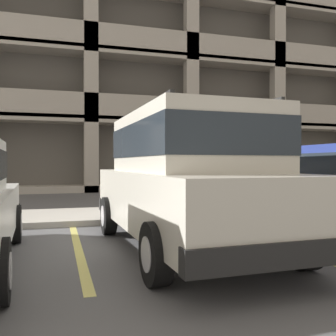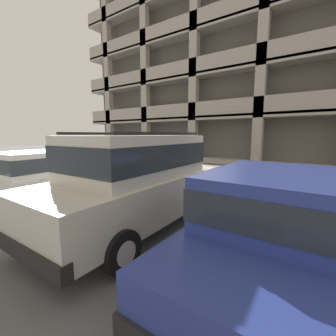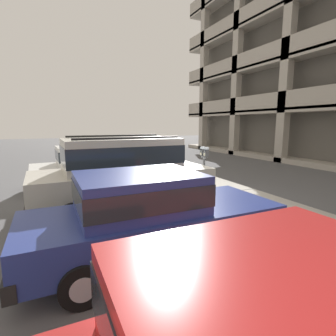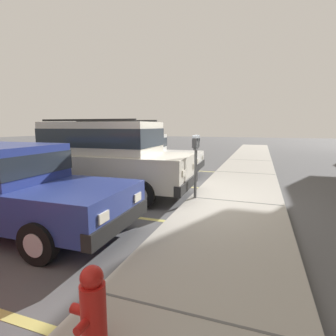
{
  "view_description": "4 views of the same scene",
  "coord_description": "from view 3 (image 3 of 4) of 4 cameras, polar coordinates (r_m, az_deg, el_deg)",
  "views": [
    {
      "loc": [
        -1.79,
        -7.34,
        1.25
      ],
      "look_at": [
        0.23,
        -0.57,
        1.16
      ],
      "focal_mm": 40.0,
      "sensor_mm": 36.0,
      "label": 1
    },
    {
      "loc": [
        3.26,
        -5.66,
        1.99
      ],
      "look_at": [
        -0.27,
        -0.72,
        1.08
      ],
      "focal_mm": 24.0,
      "sensor_mm": 36.0,
      "label": 2
    },
    {
      "loc": [
        6.85,
        -3.94,
        2.35
      ],
      "look_at": [
        -0.26,
        -0.74,
        1.03
      ],
      "focal_mm": 28.0,
      "sensor_mm": 36.0,
      "label": 3
    },
    {
      "loc": [
        6.14,
        1.81,
        1.86
      ],
      "look_at": [
        -0.26,
        -0.46,
        0.78
      ],
      "focal_mm": 28.0,
      "sensor_mm": 36.0,
      "label": 4
    }
  ],
  "objects": [
    {
      "name": "parking_meter_near",
      "position": [
        8.13,
        7.86,
        1.84
      ],
      "size": [
        0.35,
        0.12,
        1.54
      ],
      "color": "#595B60",
      "rests_on": "sidewalk"
    },
    {
      "name": "parking_stall_lines",
      "position": [
        6.37,
        1.11,
        -12.0
      ],
      "size": [
        12.08,
        4.8,
        0.01
      ],
      "color": "#DBD16B",
      "rests_on": "ground_plane"
    },
    {
      "name": "sidewalk",
      "position": [
        8.92,
        12.83,
        -5.5
      ],
      "size": [
        40.0,
        2.2,
        0.12
      ],
      "color": "#ADA89E",
      "rests_on": "ground_plane"
    },
    {
      "name": "silver_suv",
      "position": [
        7.15,
        -9.76,
        -0.69
      ],
      "size": [
        2.13,
        4.84,
        2.03
      ],
      "rotation": [
        0.0,
        0.0,
        0.03
      ],
      "color": "beige",
      "rests_on": "ground_plane"
    },
    {
      "name": "red_sedan",
      "position": [
        10.22,
        -16.29,
        0.62
      ],
      "size": [
        2.0,
        4.56,
        1.54
      ],
      "rotation": [
        0.0,
        0.0,
        0.05
      ],
      "color": "silver",
      "rests_on": "ground_plane"
    },
    {
      "name": "ground_plane",
      "position": [
        8.25,
        5.51,
        -7.33
      ],
      "size": [
        80.0,
        80.0,
        0.1
      ],
      "color": "#565659"
    },
    {
      "name": "dark_hatchback",
      "position": [
        4.59,
        -3.95,
        -9.85
      ],
      "size": [
        1.89,
        4.5,
        1.54
      ],
      "rotation": [
        0.0,
        0.0,
        0.01
      ],
      "color": "navy",
      "rests_on": "ground_plane"
    }
  ]
}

